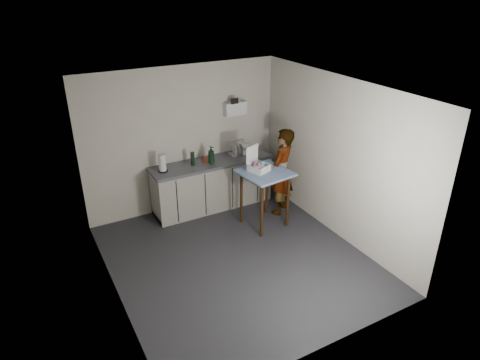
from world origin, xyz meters
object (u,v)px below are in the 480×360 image
paper_towel (162,163)px  soap_bottle (211,155)px  side_table (265,179)px  soda_can (205,159)px  dark_bottle (193,159)px  dish_rack (239,152)px  kitchen_counter (212,185)px  bakery_box (258,166)px  standing_man (282,172)px

paper_towel → soap_bottle: bearing=-5.4°
side_table → soda_can: (-0.62, 1.04, 0.10)m
dark_bottle → dish_rack: 0.95m
side_table → kitchen_counter: bearing=109.7°
dark_bottle → bakery_box: size_ratio=0.58×
soap_bottle → bakery_box: size_ratio=0.77×
kitchen_counter → soda_can: bearing=165.7°
kitchen_counter → dish_rack: dish_rack is taller
standing_man → paper_towel: 2.08m
soap_bottle → dish_rack: bearing=12.2°
side_table → paper_towel: paper_towel is taller
soda_can → dish_rack: size_ratio=0.33×
standing_man → dish_rack: size_ratio=4.54×
kitchen_counter → bakery_box: 1.20m
dish_rack → paper_towel: bearing=-178.0°
soda_can → paper_towel: bearing=-178.4°
dark_bottle → paper_towel: bearing=-179.4°
bakery_box → soda_can: bearing=99.9°
soda_can → dish_rack: (0.70, 0.03, -0.00)m
dark_bottle → soda_can: bearing=3.9°
kitchen_counter → soda_can: (-0.11, 0.03, 0.54)m
kitchen_counter → bakery_box: bakery_box is taller
kitchen_counter → dish_rack: 0.80m
standing_man → paper_towel: (-1.91, 0.78, 0.26)m
dark_bottle → dish_rack: bearing=2.9°
soap_bottle → dark_bottle: soap_bottle is taller
dark_bottle → dish_rack: size_ratio=0.68×
side_table → standing_man: 0.55m
soda_can → bakery_box: bakery_box is taller
bakery_box → paper_towel: bearing=125.7°
dish_rack → standing_man: bearing=-63.6°
standing_man → dark_bottle: size_ratio=6.64×
soap_bottle → dark_bottle: (-0.32, 0.09, -0.04)m
kitchen_counter → soda_can: size_ratio=19.44×
kitchen_counter → soap_bottle: 0.65m
kitchen_counter → dish_rack: bearing=5.8°
side_table → dark_bottle: size_ratio=4.16×
kitchen_counter → dish_rack: (0.59, 0.06, 0.54)m
paper_towel → bakery_box: bakery_box is taller
kitchen_counter → standing_man: standing_man is taller
soda_can → dark_bottle: (-0.24, -0.02, 0.06)m
soap_bottle → bakery_box: (0.46, -0.84, 0.02)m
kitchen_counter → bakery_box: size_ratio=5.48×
kitchen_counter → paper_towel: (-0.91, 0.01, 0.63)m
soda_can → dish_rack: bearing=2.5°
dark_bottle → standing_man: bearing=-30.2°
side_table → paper_towel: bearing=137.5°
dish_rack → bakery_box: 0.99m
dark_bottle → paper_towel: size_ratio=0.78×
kitchen_counter → paper_towel: size_ratio=7.29×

